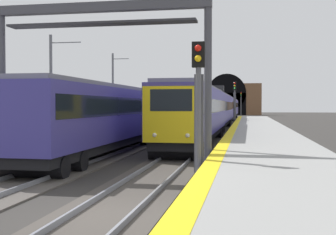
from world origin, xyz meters
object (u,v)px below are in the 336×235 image
train_main_approaching (221,109)px  railway_signal_mid (235,100)px  train_adjacent_platform (166,111)px  railway_signal_near (198,105)px  railway_signal_far (241,102)px  catenary_mast_far (52,87)px  catenary_mast_near (113,91)px  overhead_signal_gantry (100,45)px

train_main_approaching → railway_signal_mid: (-6.71, -1.93, 1.04)m
train_adjacent_platform → railway_signal_near: (-28.10, -6.22, 0.54)m
railway_signal_far → catenary_mast_far: bearing=-9.4°
train_adjacent_platform → railway_signal_near: 28.78m
railway_signal_near → catenary_mast_near: size_ratio=0.55×
train_adjacent_platform → overhead_signal_gantry: bearing=-174.8°
overhead_signal_gantry → catenary_mast_near: catenary_mast_near is taller
railway_signal_far → railway_signal_near: bearing=0.0°
overhead_signal_gantry → railway_signal_mid: bearing=-6.5°
train_main_approaching → railway_signal_near: 45.27m
train_adjacent_platform → railway_signal_mid: railway_signal_mid is taller
railway_signal_near → catenary_mast_near: bearing=-158.4°
train_main_approaching → railway_signal_far: size_ratio=12.80×
railway_signal_mid → overhead_signal_gantry: overhead_signal_gantry is taller
railway_signal_near → railway_signal_far: size_ratio=0.76×
catenary_mast_far → overhead_signal_gantry: bearing=-148.6°
railway_signal_far → overhead_signal_gantry: (-92.28, 4.07, 1.40)m
railway_signal_near → railway_signal_mid: bearing=-180.0°
railway_signal_near → train_main_approaching: bearing=-177.6°
railway_signal_mid → catenary_mast_far: size_ratio=0.69×
railway_signal_near → railway_signal_far: 95.30m
railway_signal_far → catenary_mast_far: size_ratio=0.76×
railway_signal_near → catenary_mast_near: (32.52, 12.88, 1.55)m
catenary_mast_near → overhead_signal_gantry: bearing=-163.4°
railway_signal_far → catenary_mast_near: 64.08m
train_main_approaching → railway_signal_near: size_ratio=16.86×
train_adjacent_platform → train_main_approaching: bearing=-13.7°
overhead_signal_gantry → railway_signal_near: bearing=-126.5°
train_main_approaching → catenary_mast_near: 16.89m
railway_signal_mid → overhead_signal_gantry: (-35.51, 4.07, 1.69)m
catenary_mast_far → catenary_mast_near: bearing=0.1°
overhead_signal_gantry → catenary_mast_near: (29.51, 8.81, -0.74)m
catenary_mast_near → catenary_mast_far: bearing=-179.9°
catenary_mast_near → catenary_mast_far: 15.12m
railway_signal_far → train_adjacent_platform: bearing=-5.3°
railway_signal_far → overhead_signal_gantry: bearing=-2.5°
railway_signal_mid → catenary_mast_near: bearing=-65.1°
overhead_signal_gantry → train_main_approaching: bearing=-2.9°
railway_signal_far → catenary_mast_near: size_ratio=0.72×
train_main_approaching → catenary_mast_near: catenary_mast_near is taller
railway_signal_near → train_adjacent_platform: bearing=-167.5°
train_main_approaching → railway_signal_near: train_main_approaching is taller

